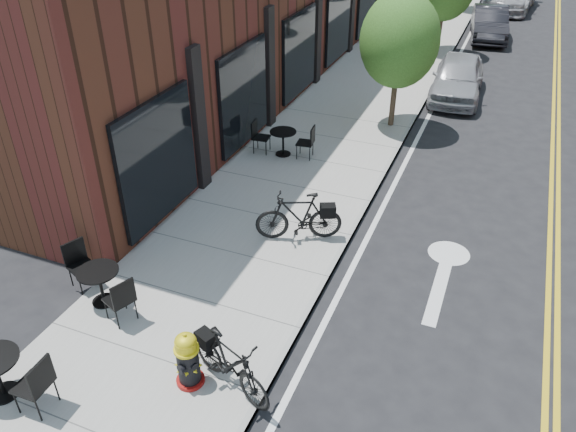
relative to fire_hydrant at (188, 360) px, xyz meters
The scene contains 10 objects.
ground 2.14m from the fire_hydrant, 56.17° to the left, with size 120.00×120.00×0.00m, color black.
sidewalk_near 11.75m from the fire_hydrant, 94.18° to the left, with size 4.00×70.00×0.12m, color #9E9B93.
tree_near_a 10.91m from the fire_hydrant, 87.09° to the left, with size 2.20×2.20×3.81m.
fire_hydrant is the anchor object (origin of this frame).
bicycle_left 4.19m from the fire_hydrant, 88.12° to the left, with size 0.51×1.79×1.08m, color black.
bicycle_right 0.65m from the fire_hydrant, 12.39° to the left, with size 0.47×1.67×1.00m, color black.
bistro_set_b 2.58m from the fire_hydrant, 157.29° to the left, with size 1.72×1.04×0.91m.
bistro_set_c 7.85m from the fire_hydrant, 102.26° to the left, with size 1.65×0.77×0.88m.
parked_car_a 14.23m from the fire_hydrant, 82.15° to the left, with size 1.59×3.96×1.35m, color #94959C.
parked_car_b 22.00m from the fire_hydrant, 84.21° to the left, with size 1.41×4.05×1.34m, color black.
Camera 1 is at (2.45, -6.54, 6.91)m, focal length 35.00 mm.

